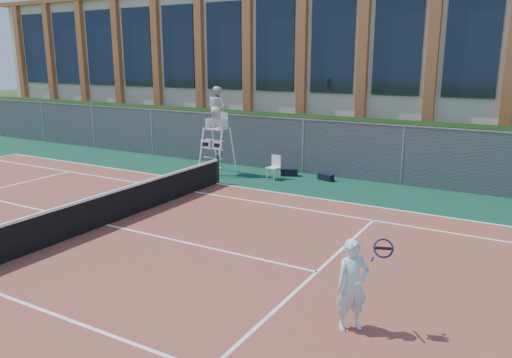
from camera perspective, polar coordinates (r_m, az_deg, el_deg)
The scene contains 12 objects.
ground at distance 14.68m, azimuth -16.76°, elevation -5.14°, with size 120.00×120.00×0.00m, color #233814.
apron at distance 15.34m, azimuth -14.06°, elevation -4.14°, with size 36.00×20.00×0.01m, color #0D3B29.
tennis_court at distance 14.68m, azimuth -16.76°, elevation -5.07°, with size 23.77×10.97×0.02m, color brown.
tennis_net at distance 14.53m, azimuth -16.90°, elevation -3.14°, with size 0.10×11.30×1.10m.
fence at distance 21.22m, azimuth 0.45°, elevation 4.18°, with size 40.00×0.06×2.20m, color #595E60, non-canonical shape.
hedge at distance 22.26m, azimuth 1.98°, elevation 4.61°, with size 40.00×1.40×2.20m, color black.
building at distance 29.25m, azimuth 9.53°, elevation 12.58°, with size 45.00×10.60×8.22m.
umpire_chair at distance 20.06m, azimuth -4.47°, elevation 7.91°, with size 0.99×1.53×3.56m.
plastic_chair at distance 19.36m, azimuth 2.15°, elevation 1.60°, with size 0.50×0.50×0.92m.
sports_bag_near at distance 19.97m, azimuth 3.83°, elevation 0.78°, with size 0.68×0.27×0.29m, color black.
sports_bag_far at distance 19.39m, azimuth 7.99°, elevation 0.22°, with size 0.62×0.27×0.25m, color black.
tennis_player at distance 8.79m, azimuth 11.00°, elevation -11.78°, with size 0.96×0.77×1.63m.
Camera 1 is at (10.28, -9.43, 4.57)m, focal length 35.00 mm.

